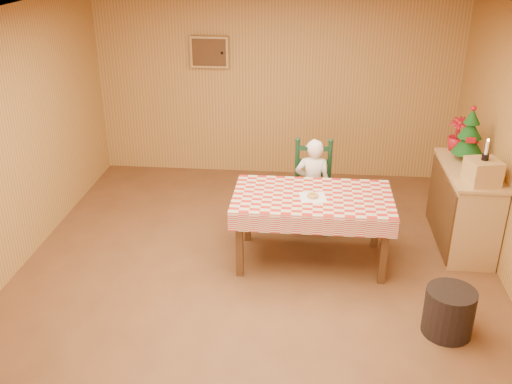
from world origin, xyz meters
TOP-DOWN VIEW (x-y plane):
  - ground at (0.00, 0.00)m, footprint 6.00×6.00m
  - cabin_walls at (-0.00, 0.53)m, footprint 5.10×6.05m
  - dining_table at (0.55, 0.56)m, footprint 1.66×0.96m
  - ladder_chair at (0.55, 1.35)m, footprint 0.44×0.40m
  - seated_child at (0.55, 1.29)m, footprint 0.41×0.27m
  - napkin at (0.55, 0.51)m, footprint 0.29×0.29m
  - donut at (0.55, 0.51)m, footprint 0.13×0.13m
  - shelf_unit at (2.23, 1.08)m, footprint 0.54×1.24m
  - crate at (2.24, 0.68)m, footprint 0.36×0.36m
  - christmas_tree at (2.24, 1.33)m, footprint 0.34×0.34m
  - flower_arrangement at (2.19, 1.63)m, footprint 0.29×0.29m
  - candle_set at (2.24, 0.68)m, footprint 0.07×0.07m
  - storage_bin at (1.77, -0.55)m, footprint 0.46×0.46m

SIDE VIEW (x-z plane):
  - ground at x=0.00m, z-range 0.00..0.00m
  - storage_bin at x=1.77m, z-range 0.00..0.43m
  - shelf_unit at x=2.23m, z-range 0.00..0.93m
  - ladder_chair at x=0.55m, z-range -0.04..1.04m
  - seated_child at x=0.55m, z-range 0.00..1.12m
  - dining_table at x=0.55m, z-range 0.30..1.07m
  - napkin at x=0.55m, z-range 0.77..0.77m
  - donut at x=0.55m, z-range 0.77..0.81m
  - crate at x=2.24m, z-range 0.93..1.18m
  - flower_arrangement at x=2.19m, z-range 0.93..1.32m
  - christmas_tree at x=2.24m, z-range 0.90..1.52m
  - candle_set at x=2.24m, z-range 1.13..1.36m
  - cabin_walls at x=0.00m, z-range 0.50..3.15m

